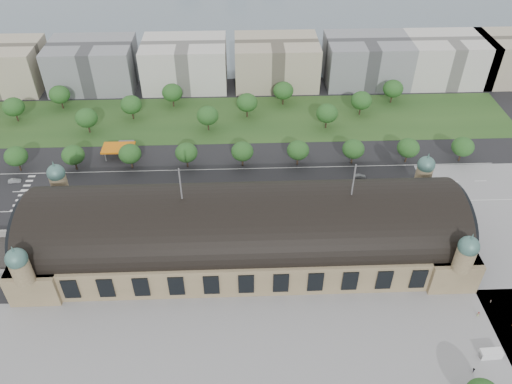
{
  "coord_description": "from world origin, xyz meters",
  "views": [
    {
      "loc": [
        -0.86,
        -124.79,
        127.77
      ],
      "look_at": [
        4.5,
        16.78,
        14.0
      ],
      "focal_mm": 35.0,
      "sensor_mm": 36.0,
      "label": 1
    }
  ],
  "objects_px": {
    "parked_car_3": "(70,216)",
    "parked_car_1": "(116,209)",
    "parked_car_2": "(104,210)",
    "traffic_car_2": "(109,199)",
    "bus_east": "(324,196)",
    "pedestrian_0": "(478,314)",
    "van_south": "(490,354)",
    "petrol_station": "(123,147)",
    "pedestrian_2": "(491,301)",
    "parked_car_4": "(109,210)",
    "pedestrian_4": "(473,370)",
    "traffic_car_1": "(14,181)",
    "traffic_car_6": "(394,181)",
    "traffic_car_4": "(267,199)",
    "traffic_car_5": "(360,176)",
    "parked_car_0": "(47,217)",
    "traffic_car_3": "(134,189)",
    "bus_west": "(252,200)",
    "bus_mid": "(302,191)",
    "parked_car_5": "(122,209)",
    "parked_car_6": "(158,211)"
  },
  "relations": [
    {
      "from": "parked_car_6",
      "to": "bus_east",
      "type": "distance_m",
      "value": 65.56
    },
    {
      "from": "petrol_station",
      "to": "parked_car_4",
      "type": "relative_size",
      "value": 3.18
    },
    {
      "from": "bus_mid",
      "to": "parked_car_2",
      "type": "bearing_deg",
      "value": 92.66
    },
    {
      "from": "traffic_car_1",
      "to": "traffic_car_4",
      "type": "xyz_separation_m",
      "value": [
        105.08,
        -16.12,
        -0.11
      ]
    },
    {
      "from": "traffic_car_2",
      "to": "traffic_car_6",
      "type": "height_order",
      "value": "traffic_car_6"
    },
    {
      "from": "traffic_car_5",
      "to": "van_south",
      "type": "bearing_deg",
      "value": -164.04
    },
    {
      "from": "traffic_car_4",
      "to": "bus_mid",
      "type": "xyz_separation_m",
      "value": [
        14.45,
        3.6,
        1.08
      ]
    },
    {
      "from": "parked_car_3",
      "to": "bus_east",
      "type": "bearing_deg",
      "value": 70.49
    },
    {
      "from": "van_south",
      "to": "pedestrian_0",
      "type": "xyz_separation_m",
      "value": [
        2.37,
        14.24,
        -0.38
      ]
    },
    {
      "from": "traffic_car_2",
      "to": "traffic_car_6",
      "type": "relative_size",
      "value": 0.9
    },
    {
      "from": "parked_car_1",
      "to": "van_south",
      "type": "relative_size",
      "value": 0.84
    },
    {
      "from": "traffic_car_2",
      "to": "parked_car_0",
      "type": "bearing_deg",
      "value": -62.83
    },
    {
      "from": "traffic_car_5",
      "to": "pedestrian_0",
      "type": "xyz_separation_m",
      "value": [
        22.48,
        -72.49,
        0.11
      ]
    },
    {
      "from": "parked_car_2",
      "to": "traffic_car_2",
      "type": "bearing_deg",
      "value": 137.85
    },
    {
      "from": "traffic_car_4",
      "to": "parked_car_3",
      "type": "distance_m",
      "value": 76.41
    },
    {
      "from": "parked_car_0",
      "to": "pedestrian_0",
      "type": "height_order",
      "value": "pedestrian_0"
    },
    {
      "from": "parked_car_1",
      "to": "parked_car_2",
      "type": "bearing_deg",
      "value": -118.48
    },
    {
      "from": "traffic_car_4",
      "to": "parked_car_5",
      "type": "bearing_deg",
      "value": -88.42
    },
    {
      "from": "traffic_car_1",
      "to": "parked_car_1",
      "type": "distance_m",
      "value": 49.73
    },
    {
      "from": "parked_car_3",
      "to": "pedestrian_4",
      "type": "relative_size",
      "value": 2.36
    },
    {
      "from": "petrol_station",
      "to": "pedestrian_2",
      "type": "xyz_separation_m",
      "value": [
        132.03,
        -90.6,
        -2.15
      ]
    },
    {
      "from": "traffic_car_3",
      "to": "traffic_car_1",
      "type": "bearing_deg",
      "value": 85.45
    },
    {
      "from": "bus_west",
      "to": "pedestrian_4",
      "type": "relative_size",
      "value": 7.12
    },
    {
      "from": "bus_mid",
      "to": "bus_west",
      "type": "bearing_deg",
      "value": 100.75
    },
    {
      "from": "parked_car_4",
      "to": "pedestrian_2",
      "type": "relative_size",
      "value": 2.76
    },
    {
      "from": "pedestrian_0",
      "to": "parked_car_0",
      "type": "bearing_deg",
      "value": -176.02
    },
    {
      "from": "pedestrian_0",
      "to": "parked_car_3",
      "type": "bearing_deg",
      "value": -177.16
    },
    {
      "from": "traffic_car_3",
      "to": "pedestrian_0",
      "type": "height_order",
      "value": "pedestrian_0"
    },
    {
      "from": "traffic_car_2",
      "to": "traffic_car_3",
      "type": "distance_m",
      "value": 11.16
    },
    {
      "from": "van_south",
      "to": "pedestrian_0",
      "type": "distance_m",
      "value": 14.45
    },
    {
      "from": "parked_car_3",
      "to": "traffic_car_5",
      "type": "bearing_deg",
      "value": 76.58
    },
    {
      "from": "parked_car_5",
      "to": "pedestrian_2",
      "type": "bearing_deg",
      "value": 43.92
    },
    {
      "from": "parked_car_4",
      "to": "bus_east",
      "type": "height_order",
      "value": "bus_east"
    },
    {
      "from": "bus_west",
      "to": "bus_mid",
      "type": "distance_m",
      "value": 21.12
    },
    {
      "from": "parked_car_3",
      "to": "parked_car_1",
      "type": "bearing_deg",
      "value": 79.74
    },
    {
      "from": "parked_car_4",
      "to": "pedestrian_0",
      "type": "height_order",
      "value": "pedestrian_0"
    },
    {
      "from": "traffic_car_6",
      "to": "parked_car_6",
      "type": "bearing_deg",
      "value": -83.33
    },
    {
      "from": "bus_east",
      "to": "pedestrian_0",
      "type": "relative_size",
      "value": 7.29
    },
    {
      "from": "petrol_station",
      "to": "bus_mid",
      "type": "height_order",
      "value": "petrol_station"
    },
    {
      "from": "traffic_car_6",
      "to": "parked_car_3",
      "type": "height_order",
      "value": "traffic_car_6"
    },
    {
      "from": "bus_west",
      "to": "traffic_car_3",
      "type": "bearing_deg",
      "value": 73.3
    },
    {
      "from": "pedestrian_2",
      "to": "van_south",
      "type": "bearing_deg",
      "value": 146.15
    },
    {
      "from": "traffic_car_1",
      "to": "parked_car_4",
      "type": "distance_m",
      "value": 47.68
    },
    {
      "from": "bus_west",
      "to": "petrol_station",
      "type": "bearing_deg",
      "value": 51.55
    },
    {
      "from": "parked_car_0",
      "to": "pedestrian_0",
      "type": "relative_size",
      "value": 2.24
    },
    {
      "from": "parked_car_1",
      "to": "bus_east",
      "type": "distance_m",
      "value": 82.03
    },
    {
      "from": "parked_car_2",
      "to": "parked_car_3",
      "type": "relative_size",
      "value": 1.11
    },
    {
      "from": "pedestrian_2",
      "to": "pedestrian_4",
      "type": "height_order",
      "value": "pedestrian_4"
    },
    {
      "from": "traffic_car_3",
      "to": "parked_car_5",
      "type": "relative_size",
      "value": 1.1
    },
    {
      "from": "traffic_car_1",
      "to": "traffic_car_6",
      "type": "bearing_deg",
      "value": -98.5
    }
  ]
}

